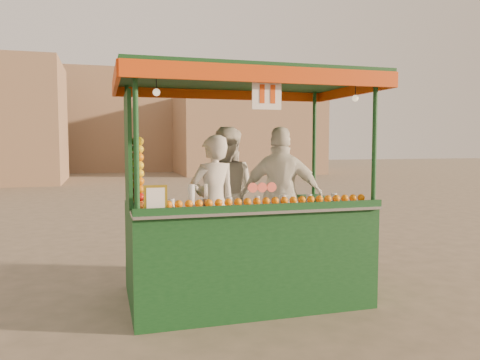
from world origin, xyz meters
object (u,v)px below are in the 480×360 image
object	(u,v)px
juice_cart	(240,229)
vendor_middle	(225,195)
vendor_left	(213,204)
vendor_right	(282,197)

from	to	relation	value
juice_cart	vendor_middle	bearing A→B (deg)	90.33
vendor_left	vendor_right	distance (m)	0.93
vendor_right	vendor_middle	bearing A→B (deg)	-15.46
juice_cart	vendor_middle	distance (m)	0.80
juice_cart	vendor_left	distance (m)	0.46
vendor_left	vendor_right	world-z (taller)	vendor_right
juice_cart	vendor_right	xyz separation A→B (m)	(0.64, 0.23, 0.35)
vendor_left	vendor_middle	size ratio (longest dim) A/B	0.94
juice_cart	vendor_right	size ratio (longest dim) A/B	1.67
vendor_middle	vendor_right	size ratio (longest dim) A/B	1.00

